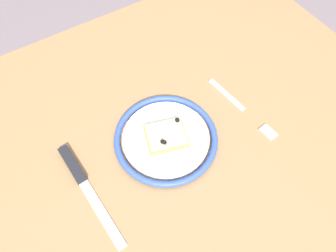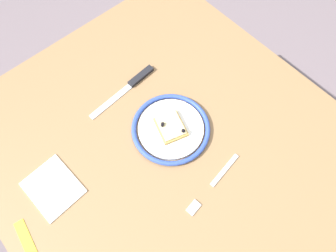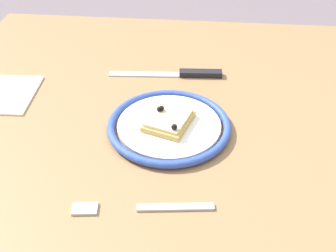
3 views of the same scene
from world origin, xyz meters
TOP-DOWN VIEW (x-y plane):
  - ground_plane at (0.00, 0.00)m, footprint 6.00×6.00m
  - dining_table at (0.00, 0.00)m, footprint 1.03×0.92m
  - plate at (0.04, -0.04)m, footprint 0.22×0.22m
  - pizza_slice_near at (0.04, -0.03)m, footprint 0.10×0.09m
  - knife at (0.22, -0.05)m, footprint 0.03×0.24m
  - fork at (-0.15, -0.01)m, footprint 0.04×0.20m
  - napkin at (0.11, 0.30)m, footprint 0.14×0.12m

SIDE VIEW (x-z plane):
  - ground_plane at x=0.00m, z-range 0.00..0.00m
  - dining_table at x=0.00m, z-range 0.28..1.00m
  - fork at x=-0.15m, z-range 0.72..0.72m
  - napkin at x=0.11m, z-range 0.72..0.72m
  - knife at x=0.22m, z-range 0.72..0.73m
  - plate at x=0.04m, z-range 0.72..0.73m
  - pizza_slice_near at x=0.04m, z-range 0.72..0.75m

